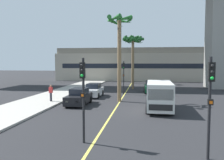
% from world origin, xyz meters
% --- Properties ---
extents(sidewalk_left, '(4.80, 80.00, 0.15)m').
position_xyz_m(sidewalk_left, '(-8.00, 16.00, 0.07)').
color(sidewalk_left, '#ADA89E').
rests_on(sidewalk_left, ground).
extents(lane_stripe_center, '(0.14, 56.00, 0.01)m').
position_xyz_m(lane_stripe_center, '(0.00, 24.00, 0.00)').
color(lane_stripe_center, '#DBCC4C').
rests_on(lane_stripe_center, ground).
extents(pier_building_backdrop, '(34.43, 8.04, 7.24)m').
position_xyz_m(pier_building_backdrop, '(0.00, 49.40, 3.56)').
color(pier_building_backdrop, '#BCB29E').
rests_on(pier_building_backdrop, ground).
extents(car_queue_front, '(1.91, 4.14, 1.56)m').
position_xyz_m(car_queue_front, '(3.38, 27.43, 0.72)').
color(car_queue_front, '#0C4728').
rests_on(car_queue_front, ground).
extents(car_queue_second, '(1.85, 4.11, 1.56)m').
position_xyz_m(car_queue_second, '(-3.42, 22.80, 0.72)').
color(car_queue_second, white).
rests_on(car_queue_second, ground).
extents(car_queue_third, '(1.84, 4.10, 1.56)m').
position_xyz_m(car_queue_third, '(-3.65, 17.48, 0.72)').
color(car_queue_third, black).
rests_on(car_queue_third, ground).
extents(delivery_van, '(2.27, 5.30, 2.36)m').
position_xyz_m(delivery_van, '(3.72, 15.93, 1.29)').
color(delivery_van, silver).
rests_on(delivery_van, ground).
extents(traffic_light_median_near, '(0.24, 0.37, 4.20)m').
position_xyz_m(traffic_light_median_near, '(-0.48, 7.36, 2.71)').
color(traffic_light_median_near, black).
rests_on(traffic_light_median_near, ground).
extents(traffic_light_right_far_corner, '(0.24, 0.37, 4.20)m').
position_xyz_m(traffic_light_right_far_corner, '(5.07, 6.14, 2.71)').
color(traffic_light_right_far_corner, black).
rests_on(traffic_light_right_far_corner, ground).
extents(traffic_light_median_far, '(0.24, 0.37, 4.20)m').
position_xyz_m(traffic_light_median_far, '(-0.12, 25.34, 2.71)').
color(traffic_light_median_far, black).
rests_on(traffic_light_median_far, ground).
extents(palm_tree_near_median, '(3.60, 3.59, 9.21)m').
position_xyz_m(palm_tree_near_median, '(0.18, 41.07, 7.50)').
color(palm_tree_near_median, brown).
rests_on(palm_tree_near_median, ground).
extents(palm_tree_mid_median, '(2.76, 2.85, 8.75)m').
position_xyz_m(palm_tree_mid_median, '(-0.08, 19.88, 6.75)').
color(palm_tree_mid_median, brown).
rests_on(palm_tree_mid_median, ground).
extents(palm_tree_far_median, '(3.29, 3.30, 7.84)m').
position_xyz_m(palm_tree_far_median, '(0.74, 31.48, 6.67)').
color(palm_tree_far_median, brown).
rests_on(palm_tree_far_median, ground).
extents(pedestrian_near_crosswalk, '(0.34, 0.22, 1.62)m').
position_xyz_m(pedestrian_near_crosswalk, '(-6.73, 18.17, 1.00)').
color(pedestrian_near_crosswalk, '#2D2D38').
rests_on(pedestrian_near_crosswalk, sidewalk_left).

